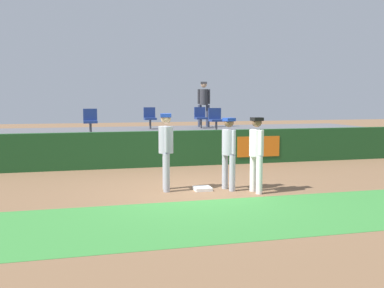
% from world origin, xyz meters
% --- Properties ---
extents(ground_plane, '(60.00, 60.00, 0.00)m').
position_xyz_m(ground_plane, '(0.00, 0.00, 0.00)').
color(ground_plane, brown).
extents(grass_foreground_strip, '(18.00, 2.80, 0.01)m').
position_xyz_m(grass_foreground_strip, '(0.00, -2.27, 0.00)').
color(grass_foreground_strip, '#388438').
rests_on(grass_foreground_strip, ground_plane).
extents(first_base, '(0.40, 0.40, 0.08)m').
position_xyz_m(first_base, '(0.25, 0.12, 0.04)').
color(first_base, white).
rests_on(first_base, ground_plane).
extents(player_fielder_home, '(0.36, 0.56, 1.73)m').
position_xyz_m(player_fielder_home, '(1.39, -0.41, 1.00)').
color(player_fielder_home, white).
rests_on(player_fielder_home, ground_plane).
extents(player_runner_visitor, '(0.40, 0.47, 1.71)m').
position_xyz_m(player_runner_visitor, '(0.87, 0.02, 0.99)').
color(player_runner_visitor, '#9EA3AD').
rests_on(player_runner_visitor, ground_plane).
extents(player_coach_visitor, '(0.39, 0.50, 1.81)m').
position_xyz_m(player_coach_visitor, '(-0.58, 0.32, 1.05)').
color(player_coach_visitor, '#9EA3AD').
rests_on(player_coach_visitor, ground_plane).
extents(field_wall, '(18.00, 0.26, 1.14)m').
position_xyz_m(field_wall, '(0.02, 3.93, 0.57)').
color(field_wall, '#19471E').
rests_on(field_wall, ground_plane).
extents(bleacher_platform, '(18.00, 4.80, 0.98)m').
position_xyz_m(bleacher_platform, '(0.00, 6.50, 0.49)').
color(bleacher_platform, '#59595E').
rests_on(bleacher_platform, ground_plane).
extents(seat_back_right, '(0.45, 0.44, 0.84)m').
position_xyz_m(seat_back_right, '(2.14, 7.17, 1.45)').
color(seat_back_right, '#4C4C51').
rests_on(seat_back_right, bleacher_platform).
extents(seat_front_right, '(0.46, 0.44, 0.84)m').
position_xyz_m(seat_front_right, '(2.21, 5.37, 1.45)').
color(seat_front_right, '#4C4C51').
rests_on(seat_front_right, bleacher_platform).
extents(seat_front_left, '(0.46, 0.44, 0.84)m').
position_xyz_m(seat_front_left, '(-2.19, 5.37, 1.45)').
color(seat_front_left, '#4C4C51').
rests_on(seat_front_left, bleacher_platform).
extents(seat_back_center, '(0.45, 0.44, 0.84)m').
position_xyz_m(seat_back_center, '(0.10, 7.17, 1.45)').
color(seat_back_center, '#4C4C51').
rests_on(seat_back_center, bleacher_platform).
extents(spectator_hooded, '(0.50, 0.45, 1.87)m').
position_xyz_m(spectator_hooded, '(2.45, 7.78, 2.06)').
color(spectator_hooded, '#33384C').
rests_on(spectator_hooded, bleacher_platform).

